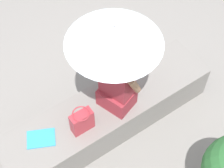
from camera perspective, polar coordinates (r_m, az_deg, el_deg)
name	(u,v)px	position (r m, az deg, el deg)	size (l,w,h in m)	color
ground_plane	(108,124)	(4.22, -0.67, -6.31)	(14.00, 14.00, 0.00)	gray
stone_bench	(108,114)	(4.04, -0.70, -4.80)	(2.44, 0.60, 0.43)	gray
person_seated	(117,81)	(3.54, 0.79, 0.45)	(0.37, 0.51, 0.90)	#992D38
parasol	(114,35)	(3.07, 0.31, 7.76)	(0.88, 0.88, 1.15)	#B7B7BC
handbag_black	(82,121)	(3.59, -4.77, -5.87)	(0.23, 0.17, 0.29)	#B2333D
magazine	(41,138)	(3.71, -11.13, -8.43)	(0.28, 0.20, 0.01)	#339ED1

